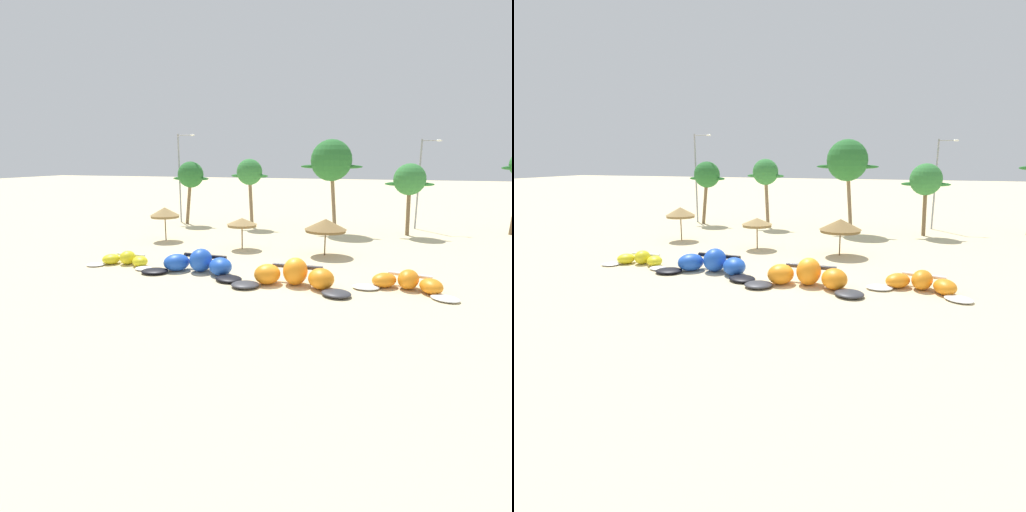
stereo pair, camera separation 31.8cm
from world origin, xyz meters
TOP-DOWN VIEW (x-y plane):
  - ground_plane at (0.00, 0.00)m, footprint 260.00×260.00m
  - kite_far_left at (-11.60, 0.81)m, footprint 5.24×2.38m
  - kite_left at (-5.93, 0.43)m, footprint 7.30×3.48m
  - kite_left_of_center at (0.57, -0.65)m, footprint 7.20×3.28m
  - kite_center at (6.80, 0.49)m, footprint 5.82×3.32m
  - beach_umbrella_near_van at (-13.40, 9.73)m, footprint 2.62×2.62m
  - beach_umbrella_middle at (-5.66, 8.34)m, footprint 2.47×2.47m
  - beach_umbrella_near_palms at (1.12, 7.94)m, footprint 3.17×3.17m
  - palm_leftmost at (-15.39, 19.33)m, footprint 4.26×2.84m
  - palm_left at (-8.52, 19.13)m, footprint 4.04×2.69m
  - palm_left_of_gap at (0.00, 18.56)m, footprint 5.99×3.99m
  - palm_center_left at (7.30, 18.84)m, footprint 4.42×2.95m
  - lamppost_west at (-17.11, 20.37)m, footprint 2.13×0.24m
  - lamppost_west_center at (8.54, 23.20)m, footprint 1.96×0.24m

SIDE VIEW (x-z plane):
  - ground_plane at x=0.00m, z-range 0.00..0.00m
  - kite_far_left at x=-11.60m, z-range -0.11..0.83m
  - kite_center at x=6.80m, z-range -0.13..0.98m
  - kite_left at x=-5.93m, z-range -0.18..1.33m
  - kite_left_of_center at x=0.57m, z-range -0.19..1.41m
  - beach_umbrella_middle at x=-5.66m, z-range 0.91..3.44m
  - beach_umbrella_near_palms at x=1.12m, z-range 0.90..3.70m
  - beach_umbrella_near_van at x=-13.40m, z-range 1.03..4.02m
  - lamppost_west_center at x=8.54m, z-range 0.56..9.66m
  - palm_center_left at x=7.30m, z-range 1.83..8.61m
  - palm_leftmost at x=-15.39m, z-range 1.93..8.81m
  - lamppost_west at x=-17.11m, z-range 0.58..10.45m
  - palm_left at x=-8.52m, z-range 2.12..9.29m
  - palm_left_of_gap at x=0.00m, z-range 2.45..11.48m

